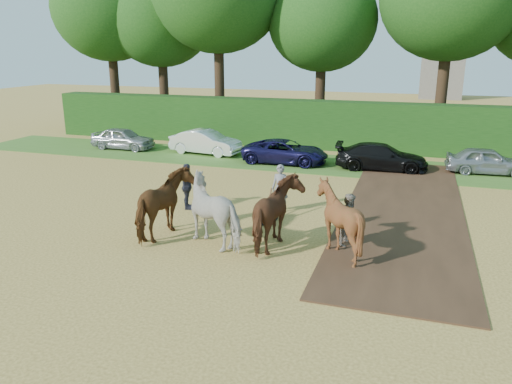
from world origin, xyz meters
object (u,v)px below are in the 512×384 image
object	(u,v)px
plough_team	(249,212)
spectator_far	(187,187)
spectator_near	(350,219)
parked_cars	(446,160)

from	to	relation	value
plough_team	spectator_far	bearing A→B (deg)	142.34
spectator_near	plough_team	bearing A→B (deg)	123.42
plough_team	parked_cars	distance (m)	13.89
plough_team	parked_cars	bearing A→B (deg)	62.05
spectator_far	parked_cars	xyz separation A→B (m)	(10.06, 9.53, -0.24)
spectator_near	spectator_far	world-z (taller)	spectator_far
plough_team	parked_cars	xyz separation A→B (m)	(6.51, 12.27, -0.44)
spectator_far	parked_cars	distance (m)	13.86
spectator_near	parked_cars	world-z (taller)	spectator_near
plough_team	parked_cars	world-z (taller)	plough_team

